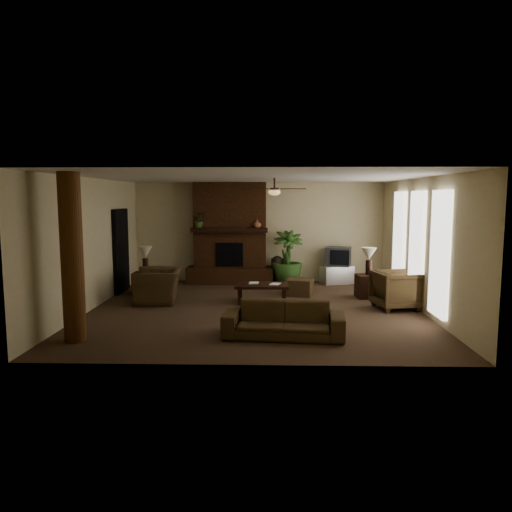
{
  "coord_description": "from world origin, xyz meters",
  "views": [
    {
      "loc": [
        0.28,
        -10.16,
        2.39
      ],
      "look_at": [
        0.0,
        0.4,
        1.1
      ],
      "focal_mm": 33.82,
      "sensor_mm": 36.0,
      "label": 1
    }
  ],
  "objects_px": {
    "log_column": "(72,258)",
    "lamp_right": "(369,256)",
    "armchair_right": "(397,288)",
    "armchair_left": "(158,280)",
    "lamp_left": "(145,254)",
    "coffee_table": "(262,287)",
    "ottoman": "(300,287)",
    "side_table_left": "(144,283)",
    "floor_vase": "(277,268)",
    "side_table_right": "(367,286)",
    "tv_stand": "(337,275)",
    "sofa": "(284,314)",
    "floor_plant": "(287,270)"
  },
  "relations": [
    {
      "from": "sofa",
      "to": "ottoman",
      "type": "bearing_deg",
      "value": 87.54
    },
    {
      "from": "lamp_left",
      "to": "side_table_left",
      "type": "bearing_deg",
      "value": -136.5
    },
    {
      "from": "tv_stand",
      "to": "side_table_right",
      "type": "relative_size",
      "value": 1.55
    },
    {
      "from": "armchair_right",
      "to": "floor_plant",
      "type": "relative_size",
      "value": 0.62
    },
    {
      "from": "armchair_right",
      "to": "coffee_table",
      "type": "xyz_separation_m",
      "value": [
        -2.91,
        0.52,
        -0.08
      ]
    },
    {
      "from": "log_column",
      "to": "coffee_table",
      "type": "distance_m",
      "value": 4.43
    },
    {
      "from": "tv_stand",
      "to": "lamp_right",
      "type": "height_order",
      "value": "lamp_right"
    },
    {
      "from": "coffee_table",
      "to": "sofa",
      "type": "bearing_deg",
      "value": -81.24
    },
    {
      "from": "sofa",
      "to": "lamp_right",
      "type": "xyz_separation_m",
      "value": [
        2.13,
        3.37,
        0.6
      ]
    },
    {
      "from": "tv_stand",
      "to": "side_table_left",
      "type": "height_order",
      "value": "side_table_left"
    },
    {
      "from": "tv_stand",
      "to": "floor_plant",
      "type": "relative_size",
      "value": 0.57
    },
    {
      "from": "log_column",
      "to": "armchair_right",
      "type": "xyz_separation_m",
      "value": [
        5.98,
        2.5,
        -0.94
      ]
    },
    {
      "from": "side_table_left",
      "to": "coffee_table",
      "type": "bearing_deg",
      "value": -16.39
    },
    {
      "from": "floor_vase",
      "to": "side_table_right",
      "type": "bearing_deg",
      "value": -41.77
    },
    {
      "from": "log_column",
      "to": "lamp_right",
      "type": "relative_size",
      "value": 4.31
    },
    {
      "from": "side_table_left",
      "to": "side_table_right",
      "type": "relative_size",
      "value": 1.0
    },
    {
      "from": "tv_stand",
      "to": "sofa",
      "type": "bearing_deg",
      "value": -124.84
    },
    {
      "from": "log_column",
      "to": "lamp_right",
      "type": "distance_m",
      "value": 6.74
    },
    {
      "from": "armchair_left",
      "to": "side_table_right",
      "type": "height_order",
      "value": "armchair_left"
    },
    {
      "from": "lamp_left",
      "to": "armchair_left",
      "type": "bearing_deg",
      "value": -59.84
    },
    {
      "from": "log_column",
      "to": "lamp_left",
      "type": "height_order",
      "value": "log_column"
    },
    {
      "from": "floor_vase",
      "to": "side_table_left",
      "type": "distance_m",
      "value": 3.72
    },
    {
      "from": "ottoman",
      "to": "side_table_left",
      "type": "relative_size",
      "value": 1.09
    },
    {
      "from": "lamp_right",
      "to": "floor_plant",
      "type": "bearing_deg",
      "value": 138.61
    },
    {
      "from": "coffee_table",
      "to": "lamp_right",
      "type": "height_order",
      "value": "lamp_right"
    },
    {
      "from": "sofa",
      "to": "lamp_right",
      "type": "height_order",
      "value": "lamp_right"
    },
    {
      "from": "sofa",
      "to": "armchair_left",
      "type": "distance_m",
      "value": 3.89
    },
    {
      "from": "armchair_right",
      "to": "floor_plant",
      "type": "xyz_separation_m",
      "value": [
        -2.24,
        2.85,
        -0.04
      ]
    },
    {
      "from": "log_column",
      "to": "side_table_left",
      "type": "relative_size",
      "value": 5.09
    },
    {
      "from": "coffee_table",
      "to": "side_table_left",
      "type": "xyz_separation_m",
      "value": [
        -2.92,
        0.86,
        -0.1
      ]
    },
    {
      "from": "armchair_left",
      "to": "lamp_left",
      "type": "relative_size",
      "value": 1.78
    },
    {
      "from": "armchair_right",
      "to": "coffee_table",
      "type": "relative_size",
      "value": 0.76
    },
    {
      "from": "log_column",
      "to": "floor_vase",
      "type": "distance_m",
      "value": 6.62
    },
    {
      "from": "sofa",
      "to": "floor_plant",
      "type": "xyz_separation_m",
      "value": [
        0.25,
        5.03,
        0.01
      ]
    },
    {
      "from": "armchair_right",
      "to": "armchair_left",
      "type": "bearing_deg",
      "value": 72.08
    },
    {
      "from": "coffee_table",
      "to": "armchair_left",
      "type": "bearing_deg",
      "value": 179.55
    },
    {
      "from": "floor_plant",
      "to": "side_table_left",
      "type": "bearing_deg",
      "value": -157.71
    },
    {
      "from": "sofa",
      "to": "tv_stand",
      "type": "height_order",
      "value": "sofa"
    },
    {
      "from": "side_table_left",
      "to": "lamp_left",
      "type": "height_order",
      "value": "lamp_left"
    },
    {
      "from": "log_column",
      "to": "coffee_table",
      "type": "bearing_deg",
      "value": 44.5
    },
    {
      "from": "lamp_left",
      "to": "coffee_table",
      "type": "bearing_deg",
      "value": -17.31
    },
    {
      "from": "side_table_right",
      "to": "ottoman",
      "type": "bearing_deg",
      "value": 171.06
    },
    {
      "from": "lamp_left",
      "to": "floor_vase",
      "type": "bearing_deg",
      "value": 26.42
    },
    {
      "from": "tv_stand",
      "to": "lamp_left",
      "type": "distance_m",
      "value": 5.25
    },
    {
      "from": "coffee_table",
      "to": "ottoman",
      "type": "bearing_deg",
      "value": 43.94
    },
    {
      "from": "floor_vase",
      "to": "side_table_right",
      "type": "height_order",
      "value": "floor_vase"
    },
    {
      "from": "sofa",
      "to": "armchair_left",
      "type": "relative_size",
      "value": 1.78
    },
    {
      "from": "coffee_table",
      "to": "lamp_right",
      "type": "bearing_deg",
      "value": 14.89
    },
    {
      "from": "lamp_left",
      "to": "side_table_right",
      "type": "distance_m",
      "value": 5.45
    },
    {
      "from": "armchair_right",
      "to": "lamp_right",
      "type": "distance_m",
      "value": 1.37
    }
  ]
}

